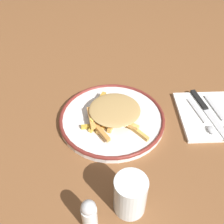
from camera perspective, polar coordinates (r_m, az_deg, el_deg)
name	(u,v)px	position (r m, az deg, el deg)	size (l,w,h in m)	color
ground_plane	(112,121)	(0.78, 0.00, -1.87)	(2.60, 2.60, 0.00)	brown
plate	(112,118)	(0.77, 0.00, -1.32)	(0.30, 0.30, 0.02)	silver
fries_heap	(112,113)	(0.75, 0.11, -0.19)	(0.19, 0.19, 0.04)	gold
napkin	(208,115)	(0.84, 19.60, -0.63)	(0.17, 0.20, 0.01)	white
fork	(220,115)	(0.83, 21.85, -0.68)	(0.04, 0.18, 0.01)	silver
knife	(206,109)	(0.84, 19.13, 0.65)	(0.05, 0.21, 0.01)	black
spoon	(206,122)	(0.80, 19.13, -1.98)	(0.04, 0.15, 0.01)	silver
water_glass	(130,195)	(0.58, 3.87, -17.05)	(0.07, 0.07, 0.10)	silver
salt_shaker	(89,214)	(0.57, -4.84, -20.66)	(0.03, 0.03, 0.08)	silver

